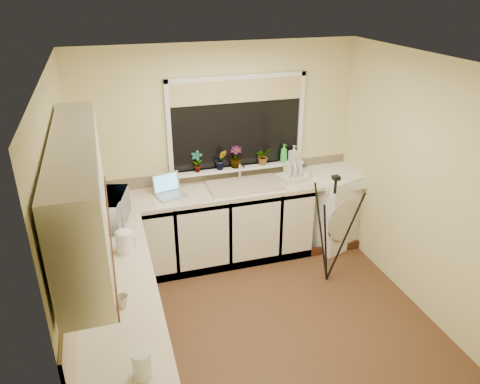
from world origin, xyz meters
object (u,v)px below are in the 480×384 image
Objects in this scene: plant_c at (236,157)px; soap_bottle_clear at (294,154)px; tripod at (331,230)px; microwave at (106,209)px; glass_jug at (142,364)px; dish_rack at (294,177)px; washing_machine at (332,206)px; plant_b at (221,160)px; soap_bottle_green at (284,153)px; cup_back at (306,175)px; cup_left at (122,301)px; plant_a at (197,162)px; plant_d at (263,156)px; steel_jar at (104,278)px; kettle at (124,242)px; laptop at (169,189)px.

plant_c is 0.71m from soap_bottle_clear.
microwave is (-2.24, 0.33, 0.42)m from tripod.
microwave reaches higher than glass_jug.
dish_rack is at bearing 113.19° from tripod.
soap_bottle_clear is (0.06, 0.16, 0.22)m from dish_rack.
plant_b is (-1.35, 0.20, 0.70)m from washing_machine.
soap_bottle_green is 0.37m from cup_back.
microwave is (-2.66, -0.45, 0.58)m from washing_machine.
tripod reaches higher than cup_left.
plant_d is at bearing 0.73° from plant_a.
plant_b reaches higher than tripod.
cup_back is (2.16, 2.43, -0.04)m from glass_jug.
soap_bottle_green is (0.26, -0.00, 0.01)m from plant_d.
kettle is at bearing 66.23° from steel_jar.
soap_bottle_green is (0.77, 0.01, -0.01)m from plant_b.
plant_c is (-0.76, 0.99, 0.55)m from tripod.
kettle is 2.41m from soap_bottle_clear.
washing_machine is 0.69m from dish_rack.
laptop is 2.53m from glass_jug.
plant_a is (-1.11, 0.19, 0.25)m from dish_rack.
laptop is at bearing -40.58° from microwave.
glass_jug reaches higher than cup_left.
microwave is 2.19m from soap_bottle_green.
washing_machine is 3.97× the size of plant_b.
plant_b is 0.18m from plant_c.
glass_jug reaches higher than steel_jar.
tripod reaches higher than washing_machine.
tripod reaches higher than kettle.
microwave is 1.94m from plant_d.
dish_rack is 2.06× the size of glass_jug.
plant_c is (1.55, 1.65, 0.23)m from steel_jar.
kettle is at bearing 84.46° from cup_left.
microwave is (-0.12, 2.00, 0.06)m from glass_jug.
plant_d is (1.70, 2.66, 0.16)m from glass_jug.
laptop is 1.18m from kettle.
washing_machine is at bearing 43.92° from glass_jug.
glass_jug is 3.31m from soap_bottle_green.
cup_back is at bearing -10.09° from plant_a.
plant_a reaches higher than dish_rack.
soap_bottle_clear reaches higher than microwave.
plant_d is 0.38m from soap_bottle_clear.
glass_jug is 0.69× the size of plant_c.
tripod is 2.30m from microwave.
steel_jar is at bearing -148.65° from cup_back.
plant_b is at bearing 65.87° from glass_jug.
soap_bottle_green is 1.09× the size of soap_bottle_clear.
soap_bottle_clear is at bearing 35.69° from steel_jar.
tripod is at bearing -39.18° from plant_a.
soap_bottle_clear reaches higher than laptop.
plant_b reaches higher than cup_left.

